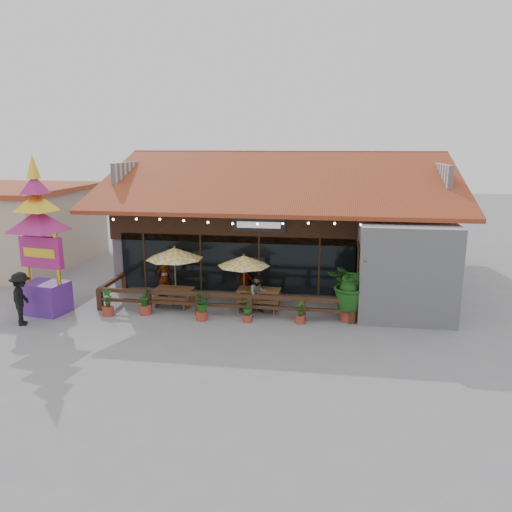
% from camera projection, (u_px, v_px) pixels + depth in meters
% --- Properties ---
extents(ground, '(100.00, 100.00, 0.00)m').
position_uv_depth(ground, '(265.00, 314.00, 19.29)').
color(ground, gray).
rests_on(ground, ground).
extents(restaurant_building, '(15.50, 14.73, 6.09)m').
position_uv_depth(restaurant_building, '(288.00, 229.00, 25.13)').
color(restaurant_building, '#BABAC0').
rests_on(restaurant_building, ground).
extents(patio_railing, '(10.00, 2.60, 0.92)m').
position_uv_depth(patio_railing, '(206.00, 298.00, 19.23)').
color(patio_railing, '#452718').
rests_on(patio_railing, ground).
extents(neighbor_building, '(8.40, 8.40, 4.22)m').
position_uv_depth(neighbor_building, '(4.00, 225.00, 26.81)').
color(neighbor_building, '#BCAA8E').
rests_on(neighbor_building, ground).
extents(umbrella_left, '(2.95, 2.95, 2.46)m').
position_uv_depth(umbrella_left, '(174.00, 254.00, 19.95)').
color(umbrella_left, brown).
rests_on(umbrella_left, ground).
extents(umbrella_right, '(2.26, 2.26, 2.22)m').
position_uv_depth(umbrella_right, '(244.00, 261.00, 19.57)').
color(umbrella_right, brown).
rests_on(umbrella_right, ground).
extents(picnic_table_left, '(1.60, 1.40, 0.73)m').
position_uv_depth(picnic_table_left, '(175.00, 293.00, 20.28)').
color(picnic_table_left, brown).
rests_on(picnic_table_left, ground).
extents(picnic_table_right, '(1.71, 1.48, 0.81)m').
position_uv_depth(picnic_table_right, '(259.00, 295.00, 19.81)').
color(picnic_table_right, brown).
rests_on(picnic_table_right, ground).
extents(thai_sign_tower, '(2.77, 2.77, 6.54)m').
position_uv_depth(thai_sign_tower, '(39.00, 225.00, 18.71)').
color(thai_sign_tower, '#5C2893').
rests_on(thai_sign_tower, ground).
extents(tropical_plant, '(2.28, 2.32, 2.42)m').
position_uv_depth(tropical_plant, '(350.00, 284.00, 18.34)').
color(tropical_plant, maroon).
rests_on(tropical_plant, ground).
extents(diner_a, '(0.71, 0.66, 1.64)m').
position_uv_depth(diner_a, '(165.00, 277.00, 21.45)').
color(diner_a, '#382411').
rests_on(diner_a, ground).
extents(diner_b, '(0.88, 0.79, 1.49)m').
position_uv_depth(diner_b, '(258.00, 293.00, 19.42)').
color(diner_b, '#382411').
rests_on(diner_b, ground).
extents(diner_c, '(0.89, 0.57, 1.41)m').
position_uv_depth(diner_c, '(246.00, 283.00, 20.92)').
color(diner_c, '#382411').
rests_on(diner_c, ground).
extents(pedestrian, '(1.14, 1.45, 1.97)m').
position_uv_depth(pedestrian, '(21.00, 299.00, 17.98)').
color(pedestrian, black).
rests_on(pedestrian, ground).
extents(planter_a, '(0.46, 0.43, 1.06)m').
position_uv_depth(planter_a, '(108.00, 304.00, 19.06)').
color(planter_a, maroon).
rests_on(planter_a, ground).
extents(planter_b, '(0.47, 0.51, 1.10)m').
position_uv_depth(planter_b, '(145.00, 302.00, 19.16)').
color(planter_b, maroon).
rests_on(planter_b, ground).
extents(planter_c, '(0.82, 0.79, 1.05)m').
position_uv_depth(planter_c, '(201.00, 305.00, 18.52)').
color(planter_c, maroon).
rests_on(planter_c, ground).
extents(planter_d, '(0.46, 0.46, 0.86)m').
position_uv_depth(planter_d, '(247.00, 311.00, 18.37)').
color(planter_d, maroon).
rests_on(planter_d, ground).
extents(planter_e, '(0.37, 0.36, 0.88)m').
position_uv_depth(planter_e, '(300.00, 314.00, 18.23)').
color(planter_e, maroon).
rests_on(planter_e, ground).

